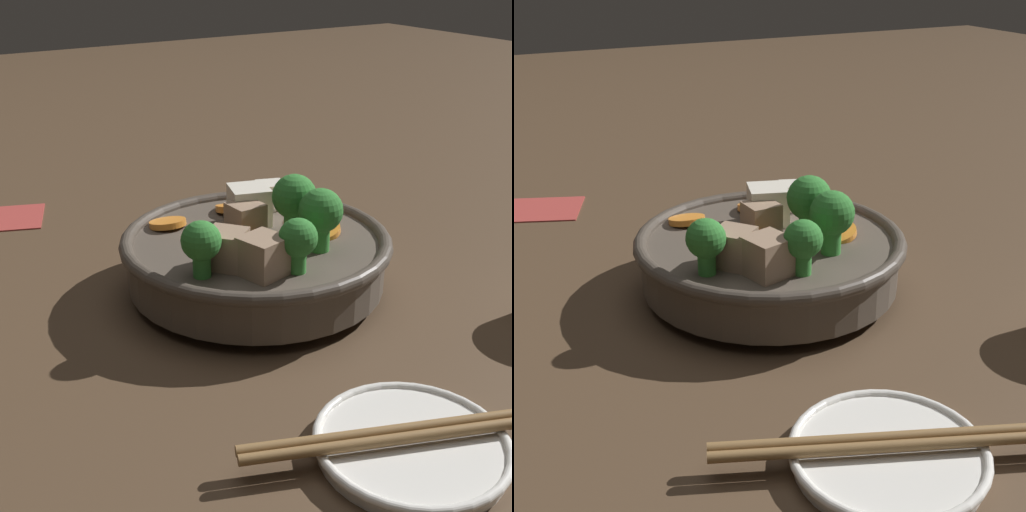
# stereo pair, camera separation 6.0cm
# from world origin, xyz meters

# --- Properties ---
(ground_plane) EXTENTS (3.00, 3.00, 0.00)m
(ground_plane) POSITION_xyz_m (0.00, 0.00, 0.00)
(ground_plane) COLOR #4C3826
(stirfry_bowl) EXTENTS (0.23, 0.23, 0.10)m
(stirfry_bowl) POSITION_xyz_m (-0.00, 0.00, 0.04)
(stirfry_bowl) COLOR #51473D
(stirfry_bowl) RESTS_ON ground_plane
(side_saucer) EXTENTS (0.12, 0.12, 0.01)m
(side_saucer) POSITION_xyz_m (0.04, 0.24, 0.01)
(side_saucer) COLOR white
(side_saucer) RESTS_ON ground_plane
(napkin) EXTENTS (0.13, 0.11, 0.00)m
(napkin) POSITION_xyz_m (0.16, -0.30, 0.00)
(napkin) COLOR #A33833
(napkin) RESTS_ON ground_plane
(chopsticks_pair) EXTENTS (0.21, 0.09, 0.01)m
(chopsticks_pair) POSITION_xyz_m (0.04, 0.24, 0.02)
(chopsticks_pair) COLOR olive
(chopsticks_pair) RESTS_ON side_saucer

